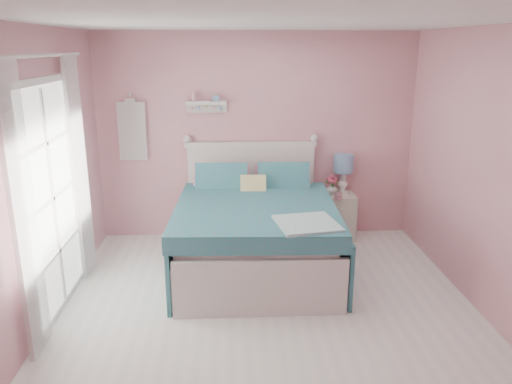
{
  "coord_description": "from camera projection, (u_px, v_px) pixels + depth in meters",
  "views": [
    {
      "loc": [
        -0.33,
        -4.03,
        2.42
      ],
      "look_at": [
        -0.06,
        1.2,
        0.88
      ],
      "focal_mm": 35.0,
      "sensor_mm": 36.0,
      "label": 1
    }
  ],
  "objects": [
    {
      "name": "table_lamp",
      "position": [
        343.0,
        166.0,
        6.38
      ],
      "size": [
        0.25,
        0.25,
        0.5
      ],
      "color": "white",
      "rests_on": "nightstand"
    },
    {
      "name": "vase",
      "position": [
        332.0,
        188.0,
        6.38
      ],
      "size": [
        0.16,
        0.16,
        0.16
      ],
      "primitive_type": "imported",
      "rotation": [
        0.0,
        0.0,
        -0.09
      ],
      "color": "silver",
      "rests_on": "nightstand"
    },
    {
      "name": "curtain_far",
      "position": [
        80.0,
        169.0,
        5.23
      ],
      "size": [
        0.04,
        0.4,
        2.32
      ],
      "primitive_type": "cube",
      "color": "white",
      "rests_on": "floor"
    },
    {
      "name": "curtain_near",
      "position": [
        23.0,
        215.0,
        3.8
      ],
      "size": [
        0.04,
        0.4,
        2.32
      ],
      "primitive_type": "cube",
      "color": "white",
      "rests_on": "floor"
    },
    {
      "name": "hanging_dress",
      "position": [
        132.0,
        131.0,
        6.18
      ],
      "size": [
        0.34,
        0.03,
        0.72
      ],
      "primitive_type": "cube",
      "color": "white",
      "rests_on": "room_shell"
    },
    {
      "name": "bed",
      "position": [
        255.0,
        233.0,
        5.56
      ],
      "size": [
        1.76,
        2.18,
        1.25
      ],
      "rotation": [
        0.0,
        0.0,
        -0.04
      ],
      "color": "silver",
      "rests_on": "floor"
    },
    {
      "name": "room_shell",
      "position": [
        271.0,
        151.0,
        4.11
      ],
      "size": [
        4.5,
        4.5,
        4.5
      ],
      "color": "#C97F8A",
      "rests_on": "floor"
    },
    {
      "name": "floor",
      "position": [
        269.0,
        321.0,
        4.56
      ],
      "size": [
        4.5,
        4.5,
        0.0
      ],
      "primitive_type": "plane",
      "color": "white",
      "rests_on": "ground"
    },
    {
      "name": "teacup",
      "position": [
        338.0,
        195.0,
        6.21
      ],
      "size": [
        0.1,
        0.1,
        0.08
      ],
      "primitive_type": "imported",
      "rotation": [
        0.0,
        0.0,
        -0.0
      ],
      "color": "#BC7E8B",
      "rests_on": "nightstand"
    },
    {
      "name": "nightstand",
      "position": [
        338.0,
        216.0,
        6.47
      ],
      "size": [
        0.41,
        0.4,
        0.59
      ],
      "color": "beige",
      "rests_on": "floor"
    },
    {
      "name": "french_door",
      "position": [
        52.0,
        199.0,
        4.54
      ],
      "size": [
        0.04,
        1.32,
        2.16
      ],
      "color": "silver",
      "rests_on": "floor"
    },
    {
      "name": "roses",
      "position": [
        332.0,
        180.0,
        6.34
      ],
      "size": [
        0.14,
        0.11,
        0.12
      ],
      "color": "#C84465",
      "rests_on": "vase"
    },
    {
      "name": "wall_shelf",
      "position": [
        206.0,
        104.0,
        6.14
      ],
      "size": [
        0.5,
        0.15,
        0.25
      ],
      "color": "silver",
      "rests_on": "room_shell"
    }
  ]
}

